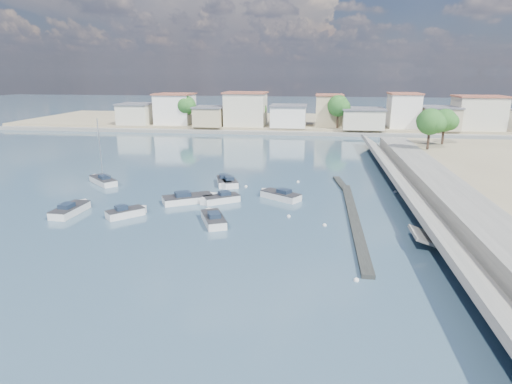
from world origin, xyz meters
The scene contains 17 objects.
ground centered at (0.00, 40.00, 0.00)m, with size 400.00×400.00×0.00m, color #315162.
seawall_walkway centered at (18.50, 13.00, 0.90)m, with size 5.00×90.00×1.80m, color slate.
breakwater centered at (6.90, 12.69, 0.17)m, with size 2.00×31.02×0.35m.
far_shore_land centered at (0.00, 92.00, 0.70)m, with size 160.00×40.00×1.40m, color gray.
far_shore_quay centered at (0.00, 71.00, 0.40)m, with size 160.00×2.50×0.80m, color slate.
far_town centered at (10.71, 76.92, 4.93)m, with size 113.01×12.80×8.35m.
shore_trees centered at (8.34, 68.11, 6.22)m, with size 74.56×38.32×7.92m.
motorboat_a centered at (-7.07, 7.39, 0.38)m, with size 3.53×5.09×1.48m.
motorboat_b centered at (-16.43, 8.07, 0.38)m, with size 3.75×3.77×1.48m.
motorboat_c centered at (-1.24, 16.76, 0.38)m, with size 5.10×4.26×1.48m.
motorboat_d centered at (-7.94, 14.20, 0.38)m, with size 4.39×3.70×1.48m.
motorboat_e centered at (-22.81, 8.28, 0.38)m, with size 2.21×5.50×1.48m.
motorboat_f centered at (-8.57, 22.40, 0.38)m, with size 3.35×4.93×1.48m.
motorboat_g centered at (-9.07, 22.13, 0.38)m, with size 2.87×4.96×1.48m.
motorboat_h centered at (-11.33, 13.93, 0.38)m, with size 6.06×4.72×1.48m.
sailboat centered at (-25.61, 20.67, 0.42)m, with size 5.19×4.86×9.00m.
mooring_buoys centered at (3.02, 13.77, 0.05)m, with size 19.40×28.70×0.40m.
Camera 1 is at (2.75, -32.12, 14.57)m, focal length 30.00 mm.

